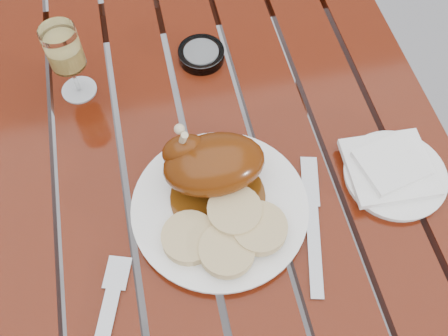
# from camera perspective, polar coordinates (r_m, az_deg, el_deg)

# --- Properties ---
(ground) EXTENTS (60.00, 60.00, 0.00)m
(ground) POSITION_cam_1_polar(r_m,az_deg,el_deg) (1.53, 0.75, -16.57)
(ground) COLOR slate
(ground) RESTS_ON ground
(table) EXTENTS (0.80, 1.20, 0.75)m
(table) POSITION_cam_1_polar(r_m,az_deg,el_deg) (1.17, 0.96, -12.19)
(table) COLOR #601C0B
(table) RESTS_ON ground
(dinner_plate) EXTENTS (0.37, 0.37, 0.02)m
(dinner_plate) POSITION_cam_1_polar(r_m,az_deg,el_deg) (0.81, -0.48, -4.59)
(dinner_plate) COLOR white
(dinner_plate) RESTS_ON table
(roast_duck) EXTENTS (0.16, 0.17, 0.12)m
(roast_duck) POSITION_cam_1_polar(r_m,az_deg,el_deg) (0.79, -1.59, 0.43)
(roast_duck) COLOR #562B09
(roast_duck) RESTS_ON dinner_plate
(bread_dumplings) EXTENTS (0.19, 0.14, 0.03)m
(bread_dumplings) POSITION_cam_1_polar(r_m,az_deg,el_deg) (0.77, 0.41, -7.28)
(bread_dumplings) COLOR #CAB87B
(bread_dumplings) RESTS_ON dinner_plate
(wine_glass) EXTENTS (0.07, 0.07, 0.15)m
(wine_glass) POSITION_cam_1_polar(r_m,az_deg,el_deg) (0.93, -17.32, 11.43)
(wine_glass) COLOR #DDC564
(wine_glass) RESTS_ON table
(side_plate) EXTENTS (0.21, 0.21, 0.01)m
(side_plate) POSITION_cam_1_polar(r_m,az_deg,el_deg) (0.89, 18.92, -0.77)
(side_plate) COLOR white
(side_plate) RESTS_ON table
(napkin) EXTENTS (0.15, 0.14, 0.01)m
(napkin) POSITION_cam_1_polar(r_m,az_deg,el_deg) (0.88, 18.34, 0.08)
(napkin) COLOR white
(napkin) RESTS_ON side_plate
(ashtray) EXTENTS (0.12, 0.12, 0.02)m
(ashtray) POSITION_cam_1_polar(r_m,az_deg,el_deg) (1.00, -2.62, 12.83)
(ashtray) COLOR #B2B7BC
(ashtray) RESTS_ON table
(fork) EXTENTS (0.08, 0.18, 0.01)m
(fork) POSITION_cam_1_polar(r_m,az_deg,el_deg) (0.77, -13.48, -17.44)
(fork) COLOR gray
(fork) RESTS_ON table
(knife) EXTENTS (0.07, 0.21, 0.01)m
(knife) POSITION_cam_1_polar(r_m,az_deg,el_deg) (0.81, 10.15, -7.41)
(knife) COLOR gray
(knife) RESTS_ON table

